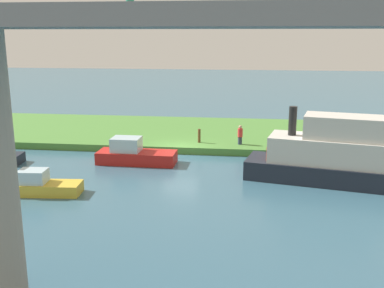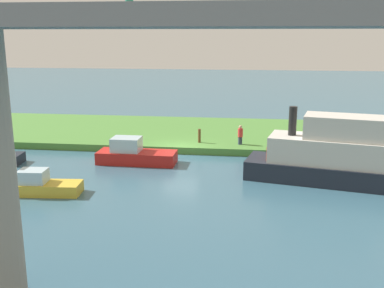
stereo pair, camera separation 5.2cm
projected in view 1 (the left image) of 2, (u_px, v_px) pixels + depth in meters
ground_plane at (180, 154)px, 31.62m from camera, size 160.00×160.00×0.00m
grassy_bank at (191, 133)px, 37.35m from camera, size 80.00×12.00×0.50m
person_on_bank at (240, 135)px, 32.30m from camera, size 0.44×0.44×1.39m
mooring_post at (199, 136)px, 32.88m from camera, size 0.20×0.20×1.00m
houseboat_blue at (326, 155)px, 25.46m from camera, size 8.65×4.40×4.22m
motorboat_red at (134, 154)px, 29.36m from camera, size 5.11×1.87×1.69m
riverboat_paddlewheel at (41, 185)px, 23.69m from camera, size 4.02×1.73×1.31m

